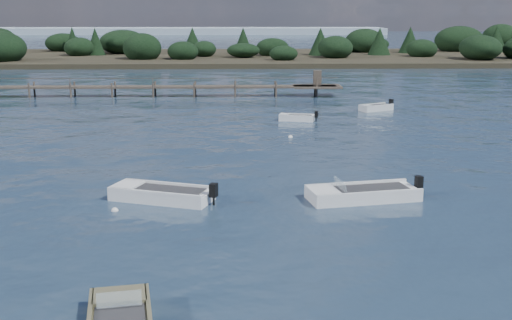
{
  "coord_description": "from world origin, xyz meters",
  "views": [
    {
      "loc": [
        -4.01,
        -19.56,
        8.85
      ],
      "look_at": [
        -3.25,
        14.0,
        1.0
      ],
      "focal_mm": 45.0,
      "sensor_mm": 36.0,
      "label": 1
    }
  ],
  "objects_px": {
    "tender_far_white": "(297,119)",
    "jetty": "(72,87)",
    "dinghy_mid_grey": "(162,196)",
    "dinghy_mid_white_a": "(362,196)",
    "tender_far_grey_b": "(376,109)"
  },
  "relations": [
    {
      "from": "tender_far_white",
      "to": "jetty",
      "type": "bearing_deg",
      "value": 144.93
    },
    {
      "from": "dinghy_mid_grey",
      "to": "dinghy_mid_white_a",
      "type": "distance_m",
      "value": 9.62
    },
    {
      "from": "dinghy_mid_white_a",
      "to": "dinghy_mid_grey",
      "type": "bearing_deg",
      "value": 179.33
    },
    {
      "from": "dinghy_mid_white_a",
      "to": "jetty",
      "type": "xyz_separation_m",
      "value": [
        -23.51,
        38.15,
        0.81
      ]
    },
    {
      "from": "tender_far_grey_b",
      "to": "dinghy_mid_white_a",
      "type": "xyz_separation_m",
      "value": [
        -6.4,
        -27.84,
        0.0
      ]
    },
    {
      "from": "dinghy_mid_grey",
      "to": "jetty",
      "type": "relative_size",
      "value": 0.08
    },
    {
      "from": "dinghy_mid_grey",
      "to": "dinghy_mid_white_a",
      "type": "xyz_separation_m",
      "value": [
        9.62,
        -0.11,
        -0.01
      ]
    },
    {
      "from": "dinghy_mid_white_a",
      "to": "jetty",
      "type": "relative_size",
      "value": 0.09
    },
    {
      "from": "jetty",
      "to": "tender_far_grey_b",
      "type": "bearing_deg",
      "value": -19.01
    },
    {
      "from": "tender_far_grey_b",
      "to": "jetty",
      "type": "relative_size",
      "value": 0.05
    },
    {
      "from": "tender_far_white",
      "to": "tender_far_grey_b",
      "type": "height_order",
      "value": "tender_far_grey_b"
    },
    {
      "from": "dinghy_mid_grey",
      "to": "tender_far_grey_b",
      "type": "bearing_deg",
      "value": 59.99
    },
    {
      "from": "dinghy_mid_grey",
      "to": "tender_far_grey_b",
      "type": "xyz_separation_m",
      "value": [
        16.02,
        27.73,
        -0.01
      ]
    },
    {
      "from": "jetty",
      "to": "tender_far_white",
      "type": "bearing_deg",
      "value": -35.07
    },
    {
      "from": "tender_far_grey_b",
      "to": "dinghy_mid_grey",
      "type": "bearing_deg",
      "value": -120.01
    }
  ]
}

